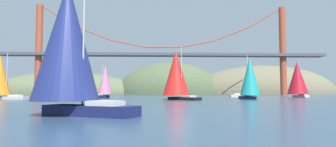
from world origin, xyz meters
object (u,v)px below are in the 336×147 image
(sailboat_crimson_sail, at_px, (297,78))
(sailboat_red_spinnaker, at_px, (176,74))
(sailboat_green_sail, at_px, (248,81))
(sailboat_teal_sail, at_px, (250,78))
(channel_buoy, at_px, (88,101))
(sailboat_orange_sail, at_px, (0,76))
(sailboat_pink_spinnaker, at_px, (105,81))
(sailboat_navy_sail, at_px, (68,43))

(sailboat_crimson_sail, xyz_separation_m, sailboat_red_spinnaker, (-35.62, -18.39, 0.15))
(sailboat_crimson_sail, bearing_deg, sailboat_green_sail, 167.56)
(sailboat_teal_sail, distance_m, channel_buoy, 36.86)
(sailboat_orange_sail, distance_m, sailboat_pink_spinnaker, 23.26)
(sailboat_pink_spinnaker, distance_m, sailboat_red_spinnaker, 21.68)
(sailboat_crimson_sail, relative_size, sailboat_navy_sail, 0.94)
(sailboat_crimson_sail, xyz_separation_m, sailboat_pink_spinnaker, (-53.11, -5.64, -1.01))
(sailboat_teal_sail, xyz_separation_m, sailboat_green_sail, (5.84, 19.34, -0.04))
(sailboat_crimson_sail, height_order, sailboat_pink_spinnaker, sailboat_crimson_sail)
(sailboat_orange_sail, distance_m, sailboat_red_spinnaker, 39.65)
(sailboat_teal_sail, xyz_separation_m, sailboat_orange_sail, (-55.80, 2.84, 0.34))
(sailboat_teal_sail, relative_size, sailboat_navy_sail, 0.88)
(sailboat_teal_sail, xyz_separation_m, sailboat_pink_spinnaker, (-33.94, 10.76, -0.45))
(sailboat_teal_sail, height_order, sailboat_red_spinnaker, sailboat_red_spinnaker)
(channel_buoy, bearing_deg, sailboat_green_sail, 47.47)
(sailboat_orange_sail, height_order, sailboat_navy_sail, sailboat_navy_sail)
(sailboat_navy_sail, xyz_separation_m, channel_buoy, (-2.92, 18.61, -5.30))
(sailboat_crimson_sail, distance_m, sailboat_orange_sail, 76.19)
(sailboat_red_spinnaker, distance_m, sailboat_navy_sail, 38.51)
(sailboat_green_sail, bearing_deg, sailboat_navy_sail, -119.85)
(sailboat_pink_spinnaker, relative_size, sailboat_red_spinnaker, 0.77)
(sailboat_green_sail, bearing_deg, sailboat_teal_sail, -106.81)
(sailboat_crimson_sail, distance_m, sailboat_teal_sail, 25.24)
(sailboat_crimson_sail, distance_m, sailboat_red_spinnaker, 40.08)
(sailboat_crimson_sail, height_order, sailboat_navy_sail, sailboat_navy_sail)
(sailboat_pink_spinnaker, bearing_deg, sailboat_green_sail, 12.17)
(sailboat_pink_spinnaker, bearing_deg, sailboat_red_spinnaker, -36.08)
(sailboat_teal_sail, height_order, sailboat_navy_sail, sailboat_navy_sail)
(sailboat_orange_sail, bearing_deg, sailboat_pink_spinnaker, 19.92)
(sailboat_pink_spinnaker, height_order, sailboat_red_spinnaker, sailboat_red_spinnaker)
(sailboat_teal_sail, relative_size, sailboat_green_sail, 1.07)
(sailboat_orange_sail, distance_m, channel_buoy, 34.60)
(sailboat_crimson_sail, bearing_deg, channel_buoy, -143.57)
(sailboat_teal_sail, relative_size, sailboat_red_spinnaker, 0.91)
(sailboat_red_spinnaker, bearing_deg, sailboat_pink_spinnaker, 143.92)
(sailboat_navy_sail, bearing_deg, sailboat_orange_sail, 124.10)
(sailboat_orange_sail, xyz_separation_m, sailboat_red_spinnaker, (39.35, -4.83, 0.37))
(sailboat_red_spinnaker, bearing_deg, sailboat_crimson_sail, 27.30)
(sailboat_pink_spinnaker, height_order, sailboat_navy_sail, sailboat_navy_sail)
(sailboat_red_spinnaker, bearing_deg, sailboat_teal_sail, 6.91)
(sailboat_green_sail, height_order, sailboat_pink_spinnaker, sailboat_green_sail)
(sailboat_crimson_sail, height_order, sailboat_orange_sail, sailboat_crimson_sail)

